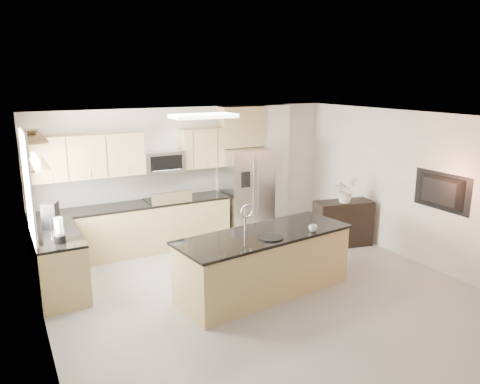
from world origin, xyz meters
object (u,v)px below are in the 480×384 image
refrigerator (246,192)px  bowl (30,131)px  kettle (59,225)px  flower_vase (346,184)px  range (168,223)px  island (264,263)px  microwave (163,162)px  cup (313,228)px  credenza (343,223)px  coffee_maker (51,215)px  television (438,192)px  platter (271,238)px  blender (59,232)px

refrigerator → bowl: bowl is taller
kettle → flower_vase: (5.00, -0.46, 0.19)m
range → bowl: size_ratio=3.16×
range → flower_vase: 3.42m
island → flower_vase: size_ratio=3.93×
bowl → island: bearing=-33.1°
microwave → range: bearing=-90.0°
cup → bowl: bearing=148.9°
cup → kettle: size_ratio=0.50×
range → credenza: range is taller
coffee_maker → bowl: bowl is taller
island → refrigerator: bearing=59.8°
refrigerator → credenza: (1.34, -1.42, -0.46)m
range → microwave: microwave is taller
refrigerator → bowl: bearing=-171.4°
range → refrigerator: size_ratio=0.64×
coffee_maker → microwave: bearing=22.2°
microwave → refrigerator: 1.82m
microwave → television: (3.51, -3.24, -0.28)m
credenza → island: bearing=-144.3°
range → platter: range is taller
credenza → bowl: (-5.25, 0.83, 1.95)m
coffee_maker → credenza: bearing=-8.2°
refrigerator → television: refrigerator is taller
coffee_maker → refrigerator: bearing=10.3°
refrigerator → bowl: (-3.91, -0.59, 1.49)m
microwave → kettle: (-2.02, -1.18, -0.60)m
credenza → coffee_maker: coffee_maker is taller
island → bowl: (-2.87, 1.88, 1.92)m
island → kettle: size_ratio=11.01×
flower_vase → television: television is taller
range → platter: 2.85m
island → platter: size_ratio=7.99×
refrigerator → range: bearing=178.4°
refrigerator → flower_vase: 2.00m
credenza → television: 1.96m
island → credenza: size_ratio=2.57×
refrigerator → blender: refrigerator is taller
refrigerator → television: 3.62m
bowl → credenza: bearing=-9.0°
microwave → credenza: (3.00, -1.59, -1.20)m
island → microwave: bearing=95.9°
coffee_maker → platter: bearing=-36.9°
credenza → kettle: 5.07m
refrigerator → platter: size_ratio=5.11×
microwave → platter: size_ratio=2.18×
refrigerator → kettle: refrigerator is taller
platter → television: (2.92, -0.37, 0.41)m
bowl → kettle: bearing=-61.9°
kettle → coffee_maker: 0.34m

